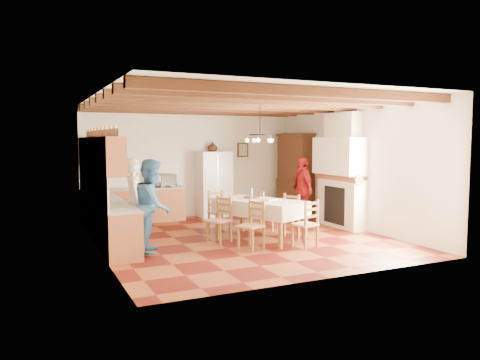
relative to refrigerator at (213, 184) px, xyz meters
name	(u,v)px	position (x,y,z in m)	size (l,w,h in m)	color
floor	(242,239)	(-0.55, -3.09, -0.92)	(6.00, 6.50, 0.02)	#470E09
ceiling	(242,99)	(-0.55, -3.09, 2.10)	(6.00, 6.50, 0.02)	silver
wall_back	(192,163)	(-0.55, 0.17, 0.59)	(6.00, 0.02, 3.00)	beige
wall_front	(332,182)	(-0.55, -6.35, 0.59)	(6.00, 0.02, 3.00)	beige
wall_left	(97,174)	(-3.56, -3.09, 0.59)	(0.02, 6.50, 3.00)	beige
wall_right	(354,166)	(2.46, -3.09, 0.59)	(0.02, 6.50, 3.00)	beige
ceiling_beams	(242,104)	(-0.55, -3.09, 2.00)	(6.00, 6.30, 0.16)	#38240E
lower_cabinets_left	(106,220)	(-3.25, -2.04, -0.48)	(0.60, 4.30, 0.86)	brown
lower_cabinets_back	(140,206)	(-2.10, -0.14, -0.48)	(2.30, 0.60, 0.86)	brown
countertop_left	(106,199)	(-3.25, -2.04, -0.03)	(0.62, 4.30, 0.04)	slate
countertop_back	(140,189)	(-2.10, -0.14, -0.03)	(2.34, 0.62, 0.04)	slate
backsplash_left	(92,185)	(-3.54, -2.04, 0.29)	(0.03, 4.30, 0.60)	beige
backsplash_back	(137,176)	(-2.10, 0.14, 0.29)	(2.30, 0.03, 0.60)	beige
upper_cabinets	(99,154)	(-3.38, -2.04, 0.94)	(0.35, 4.20, 0.70)	brown
fireplace	(339,170)	(2.17, -2.89, 0.49)	(0.56, 1.60, 2.80)	beige
wall_picture	(243,150)	(1.00, 0.14, 0.94)	(0.34, 0.03, 0.42)	#312417
refrigerator	(213,184)	(0.00, 0.00, 0.00)	(0.91, 0.75, 1.81)	silver
hutch	(296,175)	(2.20, -0.86, 0.25)	(0.53, 1.27, 2.31)	#341A10
dining_table	(260,204)	(-0.23, -3.33, -0.13)	(1.68, 2.20, 0.86)	beige
chandelier	(260,135)	(-0.23, -3.33, 1.34)	(0.47, 0.47, 0.03)	black
chair_left_near	(251,225)	(-0.81, -4.09, -0.43)	(0.42, 0.40, 0.96)	brown
chair_left_far	(219,220)	(-1.15, -3.25, -0.43)	(0.42, 0.40, 0.96)	brown
chair_right_near	(295,215)	(0.63, -3.39, -0.43)	(0.42, 0.40, 0.96)	brown
chair_right_far	(262,211)	(0.20, -2.60, -0.43)	(0.42, 0.40, 0.96)	brown
chair_end_near	(305,223)	(0.24, -4.39, -0.43)	(0.42, 0.40, 0.96)	brown
chair_end_far	(219,212)	(-0.74, -2.28, -0.43)	(0.42, 0.40, 0.96)	brown
person_man	(135,202)	(-2.81, -2.83, -0.01)	(0.65, 0.43, 1.79)	silver
person_woman_blue	(152,206)	(-2.61, -3.50, -0.02)	(0.87, 0.68, 1.78)	#32669A
person_woman_red	(302,190)	(1.71, -1.98, -0.05)	(1.01, 0.42, 1.72)	#A4171A
microwave	(164,181)	(-1.44, -0.14, 0.16)	(0.60, 0.40, 0.33)	silver
fridge_vase	(213,146)	(0.00, 0.00, 1.05)	(0.27, 0.27, 0.28)	#341A10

